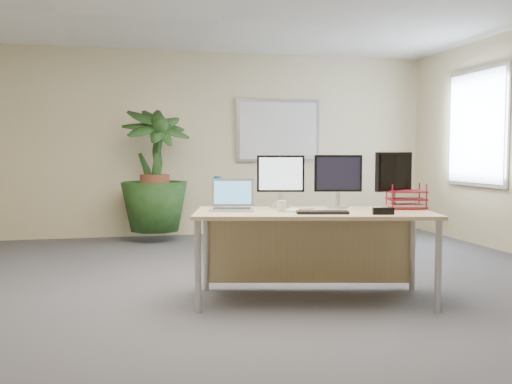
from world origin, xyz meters
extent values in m
plane|color=#494A4F|center=(0.00, 0.00, 0.00)|extent=(8.00, 8.00, 0.00)
cube|color=beige|center=(0.00, 4.00, 1.35)|extent=(7.00, 0.04, 2.70)
cube|color=#AAAAAE|center=(1.20, 3.97, 1.55)|extent=(1.30, 0.03, 0.95)
cube|color=silver|center=(1.20, 3.95, 1.55)|extent=(1.20, 0.01, 0.85)
cube|color=#AAAAAE|center=(3.47, 2.30, 1.55)|extent=(0.03, 1.30, 1.55)
cube|color=silver|center=(3.45, 2.30, 1.55)|extent=(0.01, 1.20, 1.45)
cube|color=tan|center=(0.46, 0.00, 0.73)|extent=(2.07, 1.22, 0.03)
cube|color=tan|center=(0.54, 0.37, 0.36)|extent=(1.80, 0.42, 0.59)
cylinder|color=#B7B7BC|center=(-0.52, -0.15, 0.36)|extent=(0.05, 0.05, 0.71)
cylinder|color=#B7B7BC|center=(1.28, -0.55, 0.36)|extent=(0.05, 0.05, 0.71)
cylinder|color=#B7B7BC|center=(-0.36, 0.55, 0.36)|extent=(0.05, 0.05, 0.71)
cylinder|color=#B7B7BC|center=(1.43, 0.15, 0.36)|extent=(0.05, 0.05, 0.71)
imported|color=#173714|center=(-0.68, 3.46, 0.75)|extent=(1.08, 1.08, 1.50)
cylinder|color=#B7B7BC|center=(0.26, 0.33, 0.75)|extent=(0.19, 0.19, 0.02)
cylinder|color=#B7B7BC|center=(0.26, 0.33, 0.82)|extent=(0.04, 0.04, 0.11)
cube|color=black|center=(0.26, 0.33, 1.04)|extent=(0.41, 0.13, 0.32)
cube|color=silver|center=(0.26, 0.31, 1.04)|extent=(0.36, 0.09, 0.28)
cylinder|color=#B7B7BC|center=(0.75, 0.23, 0.75)|extent=(0.19, 0.19, 0.02)
cylinder|color=#B7B7BC|center=(0.75, 0.23, 0.82)|extent=(0.04, 0.04, 0.11)
cube|color=black|center=(0.75, 0.23, 1.04)|extent=(0.41, 0.13, 0.32)
cube|color=black|center=(0.75, 0.21, 1.04)|extent=(0.37, 0.09, 0.28)
cylinder|color=#B7B7BC|center=(1.22, 0.11, 0.75)|extent=(0.20, 0.20, 0.02)
cylinder|color=#B7B7BC|center=(1.22, 0.11, 0.82)|extent=(0.04, 0.04, 0.12)
cube|color=black|center=(1.22, 0.11, 1.06)|extent=(0.41, 0.21, 0.33)
cube|color=black|center=(1.23, 0.08, 1.06)|extent=(0.36, 0.16, 0.30)
cube|color=silver|center=(-0.19, 0.18, 0.75)|extent=(0.41, 0.32, 0.02)
cube|color=black|center=(-0.19, 0.17, 0.76)|extent=(0.33, 0.23, 0.00)
cube|color=silver|center=(-0.16, 0.34, 0.88)|extent=(0.36, 0.14, 0.24)
cube|color=#53A2D6|center=(-0.16, 0.33, 0.88)|extent=(0.32, 0.11, 0.19)
cube|color=black|center=(0.46, -0.20, 0.76)|extent=(0.43, 0.22, 0.02)
cylinder|color=white|center=(0.19, 0.03, 0.79)|extent=(0.08, 0.08, 0.09)
torus|color=white|center=(0.15, 0.03, 0.79)|extent=(0.06, 0.02, 0.06)
cube|color=silver|center=(0.38, 0.01, 0.75)|extent=(0.37, 0.34, 0.01)
cylinder|color=orange|center=(0.40, 0.00, 0.76)|extent=(0.14, 0.02, 0.01)
cylinder|color=yellow|center=(0.61, -0.11, 0.75)|extent=(0.11, 0.06, 0.01)
cylinder|color=silver|center=(-0.27, 0.45, 0.85)|extent=(0.07, 0.07, 0.22)
cylinder|color=#175AAD|center=(-0.27, 0.45, 0.99)|extent=(0.07, 0.07, 0.06)
cylinder|color=#175AAD|center=(-0.27, 0.45, 0.86)|extent=(0.07, 0.07, 0.07)
cube|color=maroon|center=(1.30, 0.04, 0.76)|extent=(0.36, 0.30, 0.01)
cube|color=maroon|center=(1.30, 0.04, 0.83)|extent=(0.36, 0.30, 0.01)
cube|color=maroon|center=(1.30, 0.04, 0.89)|extent=(0.36, 0.30, 0.01)
cube|color=silver|center=(1.30, 0.04, 0.77)|extent=(0.33, 0.27, 0.02)
cube|color=black|center=(0.90, -0.37, 0.77)|extent=(0.17, 0.08, 0.05)
camera|label=1|loc=(-1.02, -4.44, 1.23)|focal=40.00mm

